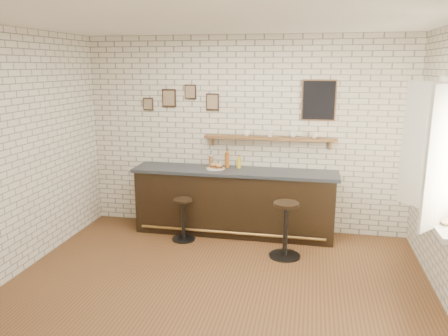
{
  "coord_description": "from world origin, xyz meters",
  "views": [
    {
      "loc": [
        1.02,
        -4.62,
        2.55
      ],
      "look_at": [
        -0.1,
        0.9,
        1.22
      ],
      "focal_mm": 35.0,
      "sensor_mm": 36.0,
      "label": 1
    }
  ],
  "objects": [
    {
      "name": "ground",
      "position": [
        0.0,
        0.0,
        0.0
      ],
      "size": [
        5.0,
        5.0,
        0.0
      ],
      "primitive_type": "plane",
      "color": "brown",
      "rests_on": "ground"
    },
    {
      "name": "bar_counter",
      "position": [
        -0.1,
        1.7,
        0.51
      ],
      "size": [
        3.1,
        0.65,
        1.01
      ],
      "color": "black",
      "rests_on": "ground"
    },
    {
      "name": "sandwich_plate",
      "position": [
        -0.39,
        1.7,
        1.02
      ],
      "size": [
        0.28,
        0.28,
        0.01
      ],
      "primitive_type": "cylinder",
      "color": "white",
      "rests_on": "bar_counter"
    },
    {
      "name": "ciabatta_sandwich",
      "position": [
        -0.38,
        1.7,
        1.06
      ],
      "size": [
        0.23,
        0.17,
        0.07
      ],
      "color": "tan",
      "rests_on": "sandwich_plate"
    },
    {
      "name": "potato_chips",
      "position": [
        -0.4,
        1.7,
        1.02
      ],
      "size": [
        0.26,
        0.18,
        0.0
      ],
      "color": "#D5944B",
      "rests_on": "sandwich_plate"
    },
    {
      "name": "bitters_bottle_brown",
      "position": [
        -0.49,
        1.83,
        1.1
      ],
      "size": [
        0.07,
        0.07,
        0.22
      ],
      "color": "brown",
      "rests_on": "bar_counter"
    },
    {
      "name": "bitters_bottle_white",
      "position": [
        -0.49,
        1.83,
        1.11
      ],
      "size": [
        0.06,
        0.06,
        0.25
      ],
      "color": "beige",
      "rests_on": "bar_counter"
    },
    {
      "name": "bitters_bottle_amber",
      "position": [
        -0.24,
        1.83,
        1.13
      ],
      "size": [
        0.07,
        0.07,
        0.3
      ],
      "color": "#934C17",
      "rests_on": "bar_counter"
    },
    {
      "name": "condiment_bottle_yellow",
      "position": [
        -0.06,
        1.83,
        1.1
      ],
      "size": [
        0.06,
        0.06,
        0.2
      ],
      "color": "gold",
      "rests_on": "bar_counter"
    },
    {
      "name": "bar_stool_left",
      "position": [
        -0.8,
        1.27,
        0.34
      ],
      "size": [
        0.35,
        0.35,
        0.64
      ],
      "color": "black",
      "rests_on": "ground"
    },
    {
      "name": "bar_stool_right",
      "position": [
        0.73,
        0.98,
        0.41
      ],
      "size": [
        0.43,
        0.43,
        0.77
      ],
      "color": "black",
      "rests_on": "ground"
    },
    {
      "name": "wall_shelf",
      "position": [
        0.4,
        1.9,
        1.48
      ],
      "size": [
        2.0,
        0.18,
        0.18
      ],
      "color": "brown",
      "rests_on": "ground"
    },
    {
      "name": "shelf_cup_a",
      "position": [
        0.04,
        1.9,
        1.54
      ],
      "size": [
        0.16,
        0.16,
        0.09
      ],
      "primitive_type": "imported",
      "rotation": [
        0.0,
        0.0,
        0.66
      ],
      "color": "white",
      "rests_on": "wall_shelf"
    },
    {
      "name": "shelf_cup_b",
      "position": [
        0.41,
        1.9,
        1.54
      ],
      "size": [
        0.13,
        0.13,
        0.09
      ],
      "primitive_type": "imported",
      "rotation": [
        0.0,
        0.0,
        1.04
      ],
      "color": "white",
      "rests_on": "wall_shelf"
    },
    {
      "name": "shelf_cup_c",
      "position": [
        0.75,
        1.9,
        1.54
      ],
      "size": [
        0.13,
        0.13,
        0.09
      ],
      "primitive_type": "imported",
      "rotation": [
        0.0,
        0.0,
        1.38
      ],
      "color": "white",
      "rests_on": "wall_shelf"
    },
    {
      "name": "shelf_cup_d",
      "position": [
        1.06,
        1.9,
        1.54
      ],
      "size": [
        0.11,
        0.11,
        0.08
      ],
      "primitive_type": "imported",
      "rotation": [
        0.0,
        0.0,
        0.23
      ],
      "color": "white",
      "rests_on": "wall_shelf"
    },
    {
      "name": "back_wall_decor",
      "position": [
        0.23,
        1.98,
        2.05
      ],
      "size": [
        2.96,
        0.02,
        0.56
      ],
      "color": "black",
      "rests_on": "ground"
    },
    {
      "name": "window_sill",
      "position": [
        2.4,
        0.3,
        0.9
      ],
      "size": [
        0.2,
        1.35,
        0.06
      ],
      "color": "white",
      "rests_on": "ground"
    },
    {
      "name": "casement_window",
      "position": [
        2.36,
        0.3,
        1.65
      ],
      "size": [
        0.4,
        1.3,
        1.56
      ],
      "color": "white",
      "rests_on": "ground"
    },
    {
      "name": "book_lower",
      "position": [
        2.38,
        0.09,
        0.94
      ],
      "size": [
        0.25,
        0.28,
        0.02
      ],
      "primitive_type": "imported",
      "rotation": [
        0.0,
        0.0,
        0.46
      ],
      "color": "tan",
      "rests_on": "window_sill"
    },
    {
      "name": "book_upper",
      "position": [
        2.38,
        0.08,
        0.96
      ],
      "size": [
        0.16,
        0.22,
        0.02
      ],
      "primitive_type": "imported",
      "rotation": [
        0.0,
        0.0,
        0.05
      ],
      "color": "tan",
      "rests_on": "book_lower"
    }
  ]
}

